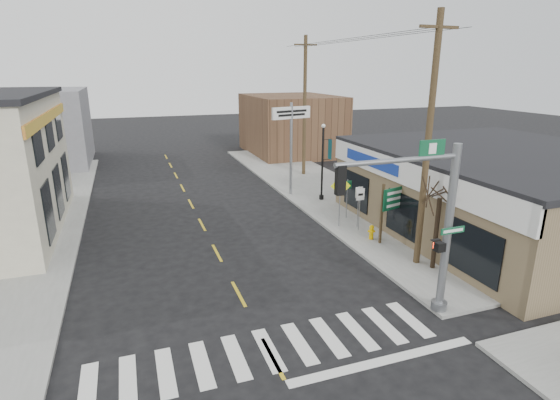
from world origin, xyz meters
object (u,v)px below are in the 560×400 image
object	(u,v)px
utility_pole_far	(305,106)
utility_pole_near	(428,142)
traffic_signal_pole	(432,214)
fire_hydrant	(371,231)
lamp_post	(323,156)
bare_tree	(441,185)
guide_sign	(395,204)
dance_center_sign	(291,125)

from	to	relation	value
utility_pole_far	utility_pole_near	bearing A→B (deg)	-98.33
traffic_signal_pole	fire_hydrant	xyz separation A→B (m)	(1.86, 6.42, -3.13)
lamp_post	utility_pole_far	world-z (taller)	utility_pole_far
bare_tree	fire_hydrant	bearing A→B (deg)	101.86
lamp_post	bare_tree	size ratio (longest dim) A/B	1.05
bare_tree	guide_sign	bearing A→B (deg)	89.01
traffic_signal_pole	utility_pole_far	size ratio (longest dim) A/B	0.58
guide_sign	lamp_post	size ratio (longest dim) A/B	0.61
traffic_signal_pole	dance_center_sign	size ratio (longest dim) A/B	1.00
dance_center_sign	utility_pole_far	xyz separation A→B (m)	(3.00, 5.04, 0.74)
guide_sign	fire_hydrant	world-z (taller)	guide_sign
utility_pole_far	fire_hydrant	bearing A→B (deg)	-101.41
dance_center_sign	lamp_post	bearing A→B (deg)	-63.80
traffic_signal_pole	lamp_post	size ratio (longest dim) A/B	1.25
guide_sign	lamp_post	distance (m)	7.61
lamp_post	dance_center_sign	distance (m)	2.90
fire_hydrant	utility_pole_far	xyz separation A→B (m)	(2.14, 13.78, 4.87)
traffic_signal_pole	lamp_post	xyz separation A→B (m)	(2.47, 13.39, -0.77)
fire_hydrant	utility_pole_far	size ratio (longest dim) A/B	0.07
lamp_post	utility_pole_near	distance (m)	10.21
utility_pole_near	traffic_signal_pole	bearing A→B (deg)	-126.55
utility_pole_near	guide_sign	bearing A→B (deg)	78.60
dance_center_sign	utility_pole_far	distance (m)	5.92
dance_center_sign	utility_pole_near	distance (m)	11.78
guide_sign	dance_center_sign	size ratio (longest dim) A/B	0.49
dance_center_sign	utility_pole_near	size ratio (longest dim) A/B	0.59
guide_sign	bare_tree	distance (m)	3.47
guide_sign	fire_hydrant	size ratio (longest dim) A/B	4.00
fire_hydrant	utility_pole_far	distance (m)	14.77
fire_hydrant	lamp_post	distance (m)	7.39
lamp_post	bare_tree	xyz separation A→B (m)	(0.15, -10.59, 0.79)
traffic_signal_pole	utility_pole_far	bearing A→B (deg)	78.11
guide_sign	utility_pole_near	size ratio (longest dim) A/B	0.29
fire_hydrant	utility_pole_near	bearing A→B (deg)	-81.22
lamp_post	utility_pole_far	size ratio (longest dim) A/B	0.46
bare_tree	utility_pole_near	size ratio (longest dim) A/B	0.45
bare_tree	lamp_post	bearing A→B (deg)	90.81
fire_hydrant	utility_pole_near	distance (m)	5.63
fire_hydrant	dance_center_sign	xyz separation A→B (m)	(-0.86, 8.74, 4.14)
guide_sign	dance_center_sign	bearing A→B (deg)	85.37
traffic_signal_pole	utility_pole_near	size ratio (longest dim) A/B	0.59
traffic_signal_pole	utility_pole_near	xyz separation A→B (m)	(2.32, 3.47, 1.64)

